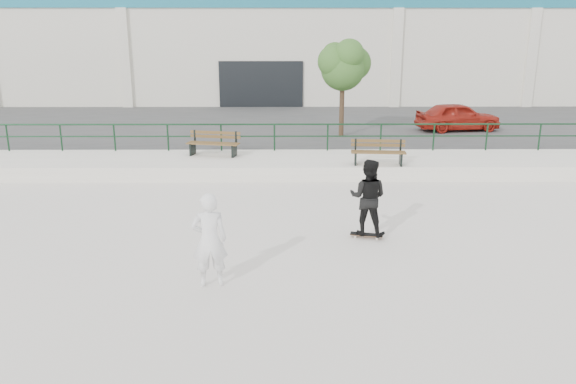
{
  "coord_description": "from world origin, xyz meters",
  "views": [
    {
      "loc": [
        1.36,
        -10.02,
        4.76
      ],
      "look_at": [
        1.44,
        2.0,
        1.36
      ],
      "focal_mm": 35.0,
      "sensor_mm": 36.0,
      "label": 1
    }
  ],
  "objects_px": {
    "tree": "(344,64)",
    "standing_skater": "(368,197)",
    "red_car": "(458,117)",
    "skateboard": "(366,235)",
    "seated_skater": "(209,240)",
    "bench_left": "(214,144)",
    "bench_right": "(378,152)"
  },
  "relations": [
    {
      "from": "skateboard",
      "to": "standing_skater",
      "type": "xyz_separation_m",
      "value": [
        0.0,
        0.0,
        0.94
      ]
    },
    {
      "from": "seated_skater",
      "to": "skateboard",
      "type": "bearing_deg",
      "value": -151.0
    },
    {
      "from": "skateboard",
      "to": "seated_skater",
      "type": "bearing_deg",
      "value": -128.45
    },
    {
      "from": "seated_skater",
      "to": "bench_left",
      "type": "bearing_deg",
      "value": -92.18
    },
    {
      "from": "bench_left",
      "to": "bench_right",
      "type": "height_order",
      "value": "bench_left"
    },
    {
      "from": "bench_left",
      "to": "standing_skater",
      "type": "height_order",
      "value": "standing_skater"
    },
    {
      "from": "seated_skater",
      "to": "tree",
      "type": "bearing_deg",
      "value": -114.49
    },
    {
      "from": "bench_right",
      "to": "red_car",
      "type": "bearing_deg",
      "value": 60.51
    },
    {
      "from": "bench_right",
      "to": "skateboard",
      "type": "distance_m",
      "value": 5.91
    },
    {
      "from": "standing_skater",
      "to": "bench_left",
      "type": "bearing_deg",
      "value": -38.92
    },
    {
      "from": "red_car",
      "to": "skateboard",
      "type": "distance_m",
      "value": 13.94
    },
    {
      "from": "tree",
      "to": "standing_skater",
      "type": "relative_size",
      "value": 2.21
    },
    {
      "from": "red_car",
      "to": "standing_skater",
      "type": "relative_size",
      "value": 2.03
    },
    {
      "from": "red_car",
      "to": "seated_skater",
      "type": "xyz_separation_m",
      "value": [
        -9.33,
        -15.22,
        -0.2
      ]
    },
    {
      "from": "bench_left",
      "to": "skateboard",
      "type": "distance_m",
      "value": 8.58
    },
    {
      "from": "tree",
      "to": "skateboard",
      "type": "height_order",
      "value": "tree"
    },
    {
      "from": "tree",
      "to": "skateboard",
      "type": "bearing_deg",
      "value": -92.57
    },
    {
      "from": "tree",
      "to": "red_car",
      "type": "bearing_deg",
      "value": 14.93
    },
    {
      "from": "bench_left",
      "to": "red_car",
      "type": "relative_size",
      "value": 0.52
    },
    {
      "from": "bench_right",
      "to": "seated_skater",
      "type": "relative_size",
      "value": 0.98
    },
    {
      "from": "bench_left",
      "to": "tree",
      "type": "xyz_separation_m",
      "value": [
        5.04,
        3.9,
        2.62
      ]
    },
    {
      "from": "bench_left",
      "to": "tree",
      "type": "height_order",
      "value": "tree"
    },
    {
      "from": "standing_skater",
      "to": "seated_skater",
      "type": "relative_size",
      "value": 0.98
    },
    {
      "from": "bench_right",
      "to": "tree",
      "type": "relative_size",
      "value": 0.45
    },
    {
      "from": "tree",
      "to": "skateboard",
      "type": "relative_size",
      "value": 5.06
    },
    {
      "from": "skateboard",
      "to": "standing_skater",
      "type": "height_order",
      "value": "standing_skater"
    },
    {
      "from": "standing_skater",
      "to": "seated_skater",
      "type": "xyz_separation_m",
      "value": [
        -3.43,
        -2.64,
        -0.08
      ]
    },
    {
      "from": "bench_right",
      "to": "tree",
      "type": "xyz_separation_m",
      "value": [
        -0.68,
        5.41,
        2.64
      ]
    },
    {
      "from": "bench_left",
      "to": "bench_right",
      "type": "relative_size",
      "value": 1.06
    },
    {
      "from": "bench_left",
      "to": "seated_skater",
      "type": "height_order",
      "value": "seated_skater"
    },
    {
      "from": "standing_skater",
      "to": "seated_skater",
      "type": "distance_m",
      "value": 4.33
    },
    {
      "from": "tree",
      "to": "standing_skater",
      "type": "height_order",
      "value": "tree"
    }
  ]
}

